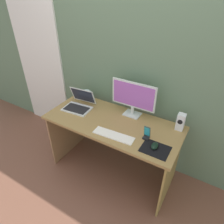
{
  "coord_description": "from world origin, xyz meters",
  "views": [
    {
      "loc": [
        0.88,
        -1.49,
        2.01
      ],
      "look_at": [
        0.0,
        -0.02,
        0.88
      ],
      "focal_mm": 32.44,
      "sensor_mm": 36.0,
      "label": 1
    }
  ],
  "objects": [
    {
      "name": "ground_plane",
      "position": [
        0.0,
        0.0,
        0.0
      ],
      "size": [
        8.0,
        8.0,
        0.0
      ],
      "primitive_type": "plane",
      "color": "brown"
    },
    {
      "name": "laptop",
      "position": [
        -0.48,
        0.04,
        0.79
      ],
      "size": [
        0.33,
        0.31,
        0.21
      ],
      "color": "silver",
      "rests_on": "desk"
    },
    {
      "name": "mousepad",
      "position": [
        0.54,
        -0.17,
        0.75
      ],
      "size": [
        0.25,
        0.2,
        0.0
      ],
      "primitive_type": "cube",
      "color": "black",
      "rests_on": "desk"
    },
    {
      "name": "mouse",
      "position": [
        0.52,
        -0.15,
        0.77
      ],
      "size": [
        0.06,
        0.1,
        0.04
      ],
      "primitive_type": "ellipsoid",
      "rotation": [
        0.0,
        0.0,
        0.04
      ],
      "color": "black",
      "rests_on": "mousepad"
    },
    {
      "name": "wall_back",
      "position": [
        0.0,
        0.41,
        1.25
      ],
      "size": [
        6.0,
        0.04,
        2.5
      ],
      "primitive_type": "cube",
      "color": "slate",
      "rests_on": "ground_plane"
    },
    {
      "name": "monitor",
      "position": [
        0.12,
        0.22,
        0.96
      ],
      "size": [
        0.5,
        0.14,
        0.39
      ],
      "color": "silver",
      "rests_on": "desk"
    },
    {
      "name": "door_left",
      "position": [
        -1.42,
        0.38,
        1.01
      ],
      "size": [
        0.82,
        0.02,
        2.02
      ],
      "primitive_type": "cube",
      "color": "white",
      "rests_on": "ground_plane"
    },
    {
      "name": "phone_in_dock",
      "position": [
        0.41,
        -0.07,
        0.79
      ],
      "size": [
        0.06,
        0.05,
        0.14
      ],
      "color": "black",
      "rests_on": "desk"
    },
    {
      "name": "fishbowl",
      "position": [
        -0.5,
        0.23,
        0.81
      ],
      "size": [
        0.15,
        0.15,
        0.15
      ],
      "primitive_type": "sphere",
      "color": "silver",
      "rests_on": "desk"
    },
    {
      "name": "desk",
      "position": [
        0.0,
        0.0,
        0.59
      ],
      "size": [
        1.45,
        0.64,
        0.74
      ],
      "color": "olive",
      "rests_on": "ground_plane"
    },
    {
      "name": "keyboard_external",
      "position": [
        0.13,
        -0.2,
        0.75
      ],
      "size": [
        0.41,
        0.14,
        0.01
      ],
      "primitive_type": "cube",
      "rotation": [
        0.0,
        0.0,
        0.06
      ],
      "color": "white",
      "rests_on": "desk"
    },
    {
      "name": "speaker_right",
      "position": [
        0.64,
        0.23,
        0.83
      ],
      "size": [
        0.08,
        0.07,
        0.18
      ],
      "color": "white",
      "rests_on": "desk"
    }
  ]
}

